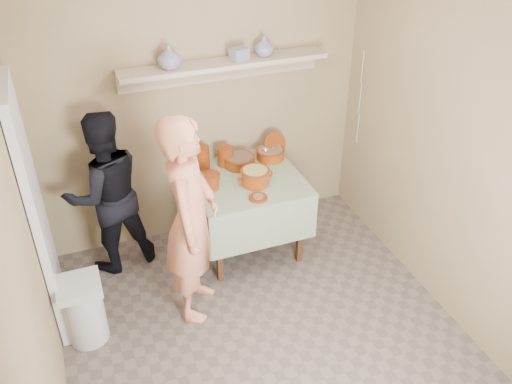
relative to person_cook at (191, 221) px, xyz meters
name	(u,v)px	position (x,y,z in m)	size (l,w,h in m)	color
ground	(272,350)	(0.40, -0.68, -0.87)	(3.50, 3.50, 0.00)	#685B52
tile_panel	(38,215)	(-1.06, 0.27, 0.13)	(0.06, 0.70, 2.00)	silver
plate_stack_a	(201,157)	(0.34, 0.92, 0.00)	(0.16, 0.16, 0.21)	#6B260A
plate_stack_b	(225,156)	(0.56, 0.88, -0.02)	(0.15, 0.15, 0.18)	#6B260A
bowl_stack	(211,182)	(0.32, 0.54, -0.04)	(0.13, 0.13, 0.13)	#6B260A
empty_bowl	(210,177)	(0.35, 0.69, -0.08)	(0.17, 0.17, 0.05)	#6B260A
propped_lid	(275,144)	(1.05, 0.89, 0.02)	(0.23, 0.23, 0.02)	#6B260A
vase_right	(264,46)	(0.96, 0.96, 0.94)	(0.17, 0.17, 0.17)	navy
vase_left	(169,57)	(0.13, 0.94, 0.95)	(0.19, 0.19, 0.20)	navy
ceramic_box	(239,54)	(0.73, 0.93, 0.91)	(0.14, 0.10, 0.10)	navy
person_cook	(191,221)	(0.00, 0.00, 0.00)	(0.63, 0.41, 1.73)	#DD855F
person_helper	(106,193)	(-0.54, 0.80, -0.12)	(0.73, 0.57, 1.50)	black
room_shell	(277,168)	(0.40, -0.68, 0.75)	(3.04, 3.54, 2.62)	#9E8860
serving_table	(245,189)	(0.65, 0.60, -0.22)	(0.97, 0.97, 0.76)	#4C2D16
cazuela_meat_a	(239,160)	(0.67, 0.82, -0.05)	(0.30, 0.30, 0.10)	#742907
cazuela_meat_b	(270,153)	(0.99, 0.85, -0.05)	(0.28, 0.28, 0.10)	#742907
ladle	(266,150)	(0.94, 0.83, 0.01)	(0.08, 0.26, 0.19)	silver
cazuela_rice	(255,176)	(0.70, 0.47, -0.02)	(0.33, 0.25, 0.14)	#742907
front_plate	(258,198)	(0.64, 0.25, -0.09)	(0.16, 0.16, 0.03)	#6B260A
wall_shelf	(224,65)	(0.60, 0.98, 0.81)	(1.80, 0.25, 0.21)	#C2AA90
trash_bin	(84,311)	(-0.89, -0.05, -0.58)	(0.32, 0.32, 0.56)	silver
electrical_cord	(360,98)	(1.87, 0.80, 0.38)	(0.01, 0.05, 0.90)	silver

